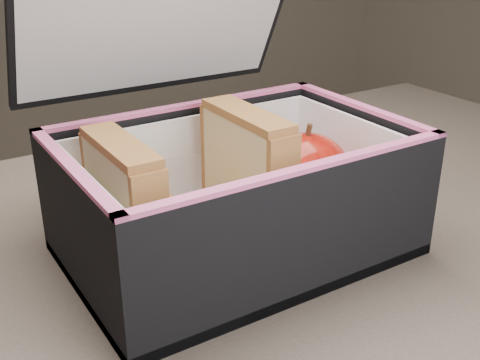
% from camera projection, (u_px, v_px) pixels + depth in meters
% --- Properties ---
extents(lunch_bag, '(0.29, 0.28, 0.28)m').
position_uv_depth(lunch_bag, '(234.00, 185.00, 0.53)').
color(lunch_bag, black).
rests_on(lunch_bag, kitchen_table).
extents(plastic_tub, '(0.16, 0.11, 0.07)m').
position_uv_depth(plastic_tub, '(190.00, 218.00, 0.51)').
color(plastic_tub, white).
rests_on(plastic_tub, lunch_bag).
extents(sandwich_left, '(0.03, 0.10, 0.11)m').
position_uv_depth(sandwich_left, '(125.00, 208.00, 0.47)').
color(sandwich_left, '#CFBA83').
rests_on(sandwich_left, plastic_tub).
extents(sandwich_right, '(0.03, 0.11, 0.12)m').
position_uv_depth(sandwich_right, '(247.00, 174.00, 0.53)').
color(sandwich_right, '#CFBA83').
rests_on(sandwich_right, plastic_tub).
extents(carrot_sticks, '(0.06, 0.14, 0.03)m').
position_uv_depth(carrot_sticks, '(197.00, 232.00, 0.52)').
color(carrot_sticks, '#EA6500').
rests_on(carrot_sticks, plastic_tub).
extents(paper_napkin, '(0.10, 0.10, 0.01)m').
position_uv_depth(paper_napkin, '(301.00, 211.00, 0.59)').
color(paper_napkin, white).
rests_on(paper_napkin, lunch_bag).
extents(red_apple, '(0.09, 0.09, 0.09)m').
position_uv_depth(red_apple, '(307.00, 173.00, 0.57)').
color(red_apple, '#810002').
rests_on(red_apple, paper_napkin).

